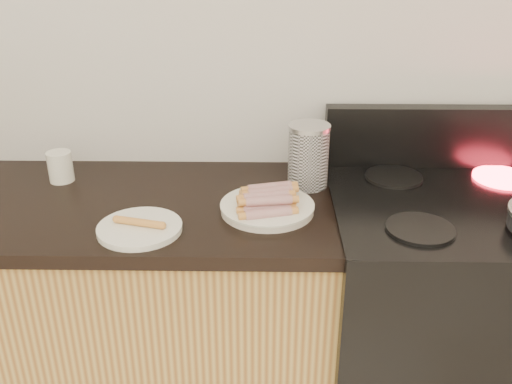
{
  "coord_description": "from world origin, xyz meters",
  "views": [
    {
      "loc": [
        0.2,
        0.19,
        1.63
      ],
      "look_at": [
        0.18,
        1.62,
        0.96
      ],
      "focal_mm": 40.0,
      "sensor_mm": 36.0,
      "label": 1
    }
  ],
  "objects_px": {
    "main_plate": "(267,209)",
    "stove": "(443,329)",
    "canister": "(308,156)",
    "side_plate": "(140,228)",
    "mug": "(60,167)"
  },
  "relations": [
    {
      "from": "side_plate",
      "to": "main_plate",
      "type": "bearing_deg",
      "value": 19.59
    },
    {
      "from": "main_plate",
      "to": "stove",
      "type": "bearing_deg",
      "value": 4.52
    },
    {
      "from": "stove",
      "to": "side_plate",
      "type": "relative_size",
      "value": 4.07
    },
    {
      "from": "canister",
      "to": "mug",
      "type": "bearing_deg",
      "value": 178.37
    },
    {
      "from": "main_plate",
      "to": "mug",
      "type": "bearing_deg",
      "value": 162.6
    },
    {
      "from": "stove",
      "to": "canister",
      "type": "bearing_deg",
      "value": 162.95
    },
    {
      "from": "side_plate",
      "to": "mug",
      "type": "bearing_deg",
      "value": 133.96
    },
    {
      "from": "side_plate",
      "to": "canister",
      "type": "bearing_deg",
      "value": 33.12
    },
    {
      "from": "main_plate",
      "to": "mug",
      "type": "height_order",
      "value": "mug"
    },
    {
      "from": "mug",
      "to": "main_plate",
      "type": "bearing_deg",
      "value": -17.4
    },
    {
      "from": "main_plate",
      "to": "side_plate",
      "type": "relative_size",
      "value": 1.17
    },
    {
      "from": "main_plate",
      "to": "canister",
      "type": "distance_m",
      "value": 0.24
    },
    {
      "from": "main_plate",
      "to": "canister",
      "type": "bearing_deg",
      "value": 55.48
    },
    {
      "from": "side_plate",
      "to": "canister",
      "type": "height_order",
      "value": "canister"
    },
    {
      "from": "stove",
      "to": "main_plate",
      "type": "bearing_deg",
      "value": -175.48
    }
  ]
}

